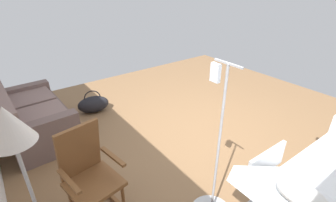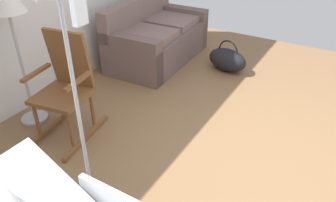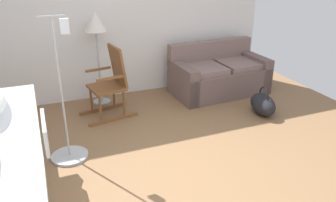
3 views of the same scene
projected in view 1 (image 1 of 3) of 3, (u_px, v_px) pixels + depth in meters
The scene contains 6 objects.
ground_plane at pixel (201, 138), 3.87m from camera, with size 6.53×6.53×0.00m, color olive.
couch at pixel (33, 118), 3.80m from camera, with size 1.63×0.92×0.85m.
rocking_chair at pixel (89, 176), 2.43m from camera, with size 0.83×0.59×1.05m.
floor_lamp at pixel (12, 137), 1.79m from camera, with size 0.34×0.34×1.48m.
duffel_bag at pixel (93, 104), 4.55m from camera, with size 0.43×0.61×0.43m.
iv_pole at pixel (212, 196), 2.53m from camera, with size 0.44×0.44×1.69m.
Camera 1 is at (-2.25, 2.31, 2.28)m, focal length 26.23 mm.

